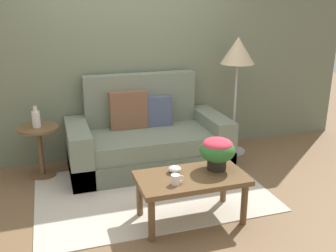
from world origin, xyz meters
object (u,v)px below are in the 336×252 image
at_px(snack_bowl, 175,169).
at_px(table_vase, 36,119).
at_px(side_table, 40,142).
at_px(coffee_table, 191,182).
at_px(floor_lamp, 238,57).
at_px(potted_plant, 217,150).
at_px(coffee_mug, 176,179).
at_px(couch, 147,140).

relative_size(snack_bowl, table_vase, 0.51).
bearing_deg(side_table, coffee_table, -47.07).
height_order(floor_lamp, potted_plant, floor_lamp).
bearing_deg(floor_lamp, table_vase, -179.87).
bearing_deg(coffee_mug, couch, 85.20).
distance_m(potted_plant, snack_bowl, 0.44).
distance_m(side_table, snack_bowl, 1.78).
height_order(coffee_table, snack_bowl, snack_bowl).
height_order(couch, snack_bowl, couch).
bearing_deg(table_vase, side_table, 22.59).
height_order(coffee_table, potted_plant, potted_plant).
bearing_deg(couch, floor_lamp, 3.21).
bearing_deg(coffee_mug, floor_lamp, 48.81).
distance_m(couch, coffee_mug, 1.48).
bearing_deg(couch, table_vase, 177.16).
relative_size(side_table, potted_plant, 1.82).
xyz_separation_m(side_table, potted_plant, (1.60, -1.35, 0.22)).
bearing_deg(snack_bowl, potted_plant, -6.00).
distance_m(potted_plant, table_vase, 2.10).
height_order(coffee_table, table_vase, table_vase).
bearing_deg(table_vase, floor_lamp, 0.13).
distance_m(coffee_table, potted_plant, 0.39).
height_order(snack_bowl, table_vase, table_vase).
bearing_deg(potted_plant, table_vase, 140.14).
xyz_separation_m(floor_lamp, coffee_mug, (-1.34, -1.53, -0.80)).
xyz_separation_m(couch, table_vase, (-1.27, 0.06, 0.38)).
relative_size(floor_lamp, potted_plant, 4.62).
relative_size(couch, side_table, 3.16).
distance_m(couch, potted_plant, 1.37).
bearing_deg(coffee_table, floor_lamp, 50.90).
bearing_deg(potted_plant, couch, 105.09).
relative_size(coffee_table, coffee_mug, 8.09).
xyz_separation_m(coffee_table, side_table, (-1.32, 1.42, 0.03)).
xyz_separation_m(coffee_mug, table_vase, (-1.14, 1.53, 0.21)).
bearing_deg(snack_bowl, couch, 87.27).
height_order(couch, table_vase, couch).
relative_size(side_table, floor_lamp, 0.39).
xyz_separation_m(potted_plant, table_vase, (-1.61, 1.35, 0.06)).
bearing_deg(table_vase, coffee_table, -46.80).
relative_size(couch, snack_bowl, 15.25).
relative_size(potted_plant, snack_bowl, 2.66).
height_order(side_table, snack_bowl, side_table).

